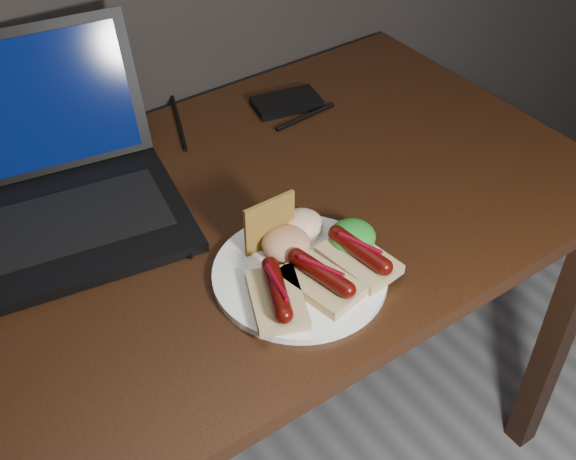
{
  "coord_description": "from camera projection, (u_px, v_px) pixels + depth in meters",
  "views": [
    {
      "loc": [
        -0.35,
        0.61,
        1.49
      ],
      "look_at": [
        0.09,
        1.24,
        0.82
      ],
      "focal_mm": 45.0,
      "sensor_mm": 36.0,
      "label": 1
    }
  ],
  "objects": [
    {
      "name": "crispbread",
      "position": [
        270.0,
        223.0,
        1.05
      ],
      "size": [
        0.08,
        0.01,
        0.08
      ],
      "primitive_type": "cube",
      "color": "olive",
      "rests_on": "plate"
    },
    {
      "name": "hard_drive",
      "position": [
        287.0,
        103.0,
        1.39
      ],
      "size": [
        0.14,
        0.1,
        0.02
      ],
      "primitive_type": "cube",
      "rotation": [
        0.0,
        0.0,
        -0.21
      ],
      "color": "black",
      "rests_on": "desk"
    },
    {
      "name": "desk",
      "position": [
        192.0,
        276.0,
        1.17
      ],
      "size": [
        1.4,
        0.7,
        0.75
      ],
      "color": "black",
      "rests_on": "ground"
    },
    {
      "name": "salsa_mound",
      "position": [
        286.0,
        243.0,
        1.05
      ],
      "size": [
        0.07,
        0.07,
        0.04
      ],
      "primitive_type": "ellipsoid",
      "color": "#A82B10",
      "rests_on": "plate"
    },
    {
      "name": "salad_greens",
      "position": [
        352.0,
        236.0,
        1.07
      ],
      "size": [
        0.07,
        0.07,
        0.04
      ],
      "primitive_type": "ellipsoid",
      "color": "#135F19",
      "rests_on": "plate"
    },
    {
      "name": "desk_cables",
      "position": [
        122.0,
        189.0,
        1.2
      ],
      "size": [
        0.9,
        0.46,
        0.01
      ],
      "color": "black",
      "rests_on": "desk"
    },
    {
      "name": "bread_sausage_right",
      "position": [
        359.0,
        256.0,
        1.04
      ],
      "size": [
        0.08,
        0.12,
        0.04
      ],
      "color": "#D3BA7C",
      "rests_on": "plate"
    },
    {
      "name": "laptop",
      "position": [
        51.0,
        184.0,
        1.13
      ],
      "size": [
        0.43,
        0.42,
        0.25
      ],
      "color": "black",
      "rests_on": "desk"
    },
    {
      "name": "plate",
      "position": [
        300.0,
        274.0,
        1.04
      ],
      "size": [
        0.27,
        0.27,
        0.01
      ],
      "primitive_type": "cylinder",
      "rotation": [
        0.0,
        0.0,
        -0.07
      ],
      "color": "white",
      "rests_on": "desk"
    },
    {
      "name": "coleslaw_mound",
      "position": [
        302.0,
        224.0,
        1.09
      ],
      "size": [
        0.06,
        0.06,
        0.04
      ],
      "primitive_type": "ellipsoid",
      "color": "#EEE4CD",
      "rests_on": "plate"
    },
    {
      "name": "bread_sausage_center",
      "position": [
        321.0,
        279.0,
        1.0
      ],
      "size": [
        0.09,
        0.13,
        0.04
      ],
      "color": "#D3BA7C",
      "rests_on": "plate"
    },
    {
      "name": "bread_sausage_left",
      "position": [
        277.0,
        295.0,
        0.98
      ],
      "size": [
        0.11,
        0.13,
        0.04
      ],
      "color": "#D3BA7C",
      "rests_on": "plate"
    }
  ]
}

